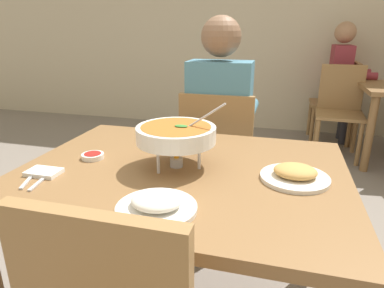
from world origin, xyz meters
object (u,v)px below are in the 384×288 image
appetizer_plate (295,174)px  diner_main (220,116)px  rice_plate (156,204)px  chair_diner_main (218,155)px  sauce_dish (93,156)px  chair_bg_corner (340,105)px  curry_bowl (176,135)px  patron_bg_middle (343,76)px  chair_bg_middle (341,98)px  dining_table_main (182,193)px

appetizer_plate → diner_main: bearing=117.7°
rice_plate → chair_diner_main: bearing=91.0°
sauce_dish → chair_bg_corner: size_ratio=0.10×
chair_diner_main → appetizer_plate: (0.41, -0.75, 0.25)m
curry_bowl → patron_bg_middle: 3.07m
rice_plate → diner_main: bearing=90.9°
chair_bg_middle → patron_bg_middle: (-0.00, 0.03, 0.24)m
chair_diner_main → patron_bg_middle: (0.97, 2.16, 0.24)m
chair_diner_main → chair_bg_middle: size_ratio=1.00×
chair_diner_main → chair_bg_corner: (0.91, 1.69, 0.00)m
patron_bg_middle → dining_table_main: bearing=-108.5°
chair_diner_main → sauce_dish: (-0.38, -0.75, 0.24)m
curry_bowl → sauce_dish: size_ratio=3.69×
diner_main → appetizer_plate: bearing=-62.3°
diner_main → patron_bg_middle: size_ratio=1.00×
dining_table_main → rice_plate: rice_plate is taller
dining_table_main → rice_plate: bearing=-86.7°
chair_bg_middle → appetizer_plate: bearing=-101.1°
sauce_dish → dining_table_main: bearing=-1.3°
rice_plate → appetizer_plate: (0.39, 0.33, 0.00)m
chair_diner_main → diner_main: 0.24m
rice_plate → sauce_dish: rice_plate is taller
rice_plate → appetizer_plate: 0.51m
dining_table_main → sauce_dish: (-0.38, 0.01, 0.11)m
rice_plate → appetizer_plate: bearing=39.7°
chair_diner_main → diner_main: bearing=90.0°
sauce_dish → patron_bg_middle: size_ratio=0.07×
rice_plate → patron_bg_middle: (0.96, 3.24, -0.01)m
diner_main → appetizer_plate: size_ratio=5.46×
chair_diner_main → diner_main: size_ratio=0.69×
appetizer_plate → chair_bg_middle: chair_bg_middle is taller
dining_table_main → sauce_dish: size_ratio=13.62×
sauce_dish → chair_bg_middle: chair_bg_middle is taller
rice_plate → sauce_dish: (-0.40, 0.33, -0.01)m
patron_bg_middle → chair_diner_main: bearing=-114.3°
chair_bg_middle → patron_bg_middle: size_ratio=0.69×
sauce_dish → patron_bg_middle: 3.21m
chair_bg_corner → appetizer_plate: bearing=-101.5°
sauce_dish → curry_bowl: bearing=1.4°
patron_bg_middle → chair_bg_corner: bearing=-97.8°
rice_plate → chair_bg_corner: 2.92m
sauce_dish → diner_main: bearing=64.0°
rice_plate → chair_bg_corner: bearing=72.1°
curry_bowl → chair_bg_middle: curry_bowl is taller
curry_bowl → patron_bg_middle: bearing=71.0°
appetizer_plate → patron_bg_middle: (0.56, 2.91, -0.01)m
diner_main → chair_bg_middle: size_ratio=1.46×
dining_table_main → appetizer_plate: (0.41, 0.01, 0.12)m
appetizer_plate → chair_diner_main: bearing=118.7°
chair_diner_main → chair_bg_corner: bearing=61.7°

